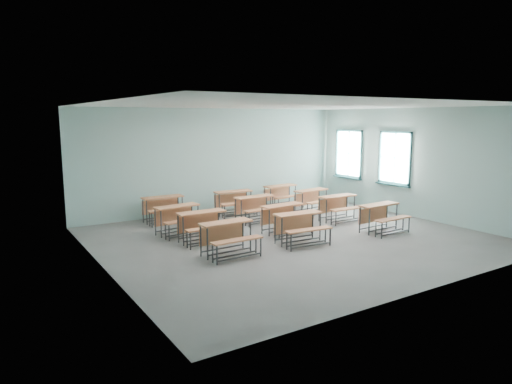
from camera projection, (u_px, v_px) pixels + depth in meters
room at (295, 173)px, 10.99m from camera, size 9.04×8.04×3.24m
desk_unit_r0c0 at (228, 233)px, 9.68m from camera, size 1.17×0.80×0.72m
desk_unit_r0c1 at (300, 224)px, 10.57m from camera, size 1.21×0.86×0.72m
desk_unit_r0c2 at (382, 214)px, 11.67m from camera, size 1.19×0.83×0.72m
desk_unit_r1c0 at (203, 222)px, 10.72m from camera, size 1.16×0.79×0.72m
desk_unit_r1c1 at (285, 214)px, 11.59m from camera, size 1.20×0.84×0.72m
desk_unit_r1c2 at (340, 204)px, 12.95m from camera, size 1.16×0.78×0.72m
desk_unit_r2c0 at (179, 215)px, 11.46m from camera, size 1.23×0.90×0.72m
desk_unit_r2c1 at (256, 205)px, 12.83m from camera, size 1.17×0.80×0.72m
desk_unit_r2c2 at (313, 198)px, 14.02m from camera, size 1.24×0.91×0.72m
desk_unit_r3c0 at (164, 205)px, 12.79m from camera, size 1.15×0.78×0.72m
desk_unit_r3c1 at (235, 199)px, 13.77m from camera, size 1.21×0.86×0.72m
desk_unit_r3c2 at (282, 193)px, 14.93m from camera, size 1.21×0.85×0.72m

